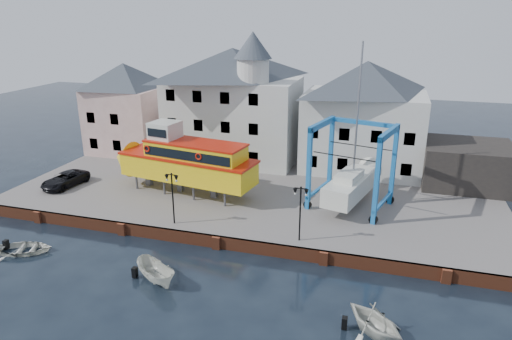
# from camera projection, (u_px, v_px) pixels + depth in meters

# --- Properties ---
(ground) EXTENTS (140.00, 140.00, 0.00)m
(ground) POSITION_uv_depth(u_px,v_px,m) (217.00, 249.00, 34.10)
(ground) COLOR black
(ground) RESTS_ON ground
(hardstanding) EXTENTS (44.00, 22.00, 1.00)m
(hardstanding) POSITION_uv_depth(u_px,v_px,m) (258.00, 190.00, 43.90)
(hardstanding) COLOR #68605B
(hardstanding) RESTS_ON ground
(quay_wall) EXTENTS (44.00, 0.47, 1.00)m
(quay_wall) POSITION_uv_depth(u_px,v_px,m) (217.00, 242.00, 34.03)
(quay_wall) COLOR brown
(quay_wall) RESTS_ON ground
(building_pink) EXTENTS (8.00, 7.00, 10.30)m
(building_pink) POSITION_uv_depth(u_px,v_px,m) (127.00, 108.00, 53.22)
(building_pink) COLOR tan
(building_pink) RESTS_ON hardstanding
(building_white_main) EXTENTS (14.00, 8.30, 14.00)m
(building_white_main) POSITION_uv_depth(u_px,v_px,m) (234.00, 103.00, 49.67)
(building_white_main) COLOR silver
(building_white_main) RESTS_ON hardstanding
(building_white_right) EXTENTS (12.00, 8.00, 11.20)m
(building_white_right) POSITION_uv_depth(u_px,v_px,m) (364.00, 117.00, 46.75)
(building_white_right) COLOR silver
(building_white_right) RESTS_ON hardstanding
(shed_dark) EXTENTS (8.00, 7.00, 4.00)m
(shed_dark) POSITION_uv_depth(u_px,v_px,m) (467.00, 165.00, 43.44)
(shed_dark) COLOR black
(shed_dark) RESTS_ON hardstanding
(lamp_post_left) EXTENTS (1.12, 0.32, 4.20)m
(lamp_post_left) POSITION_uv_depth(u_px,v_px,m) (172.00, 186.00, 34.89)
(lamp_post_left) COLOR black
(lamp_post_left) RESTS_ON hardstanding
(lamp_post_right) EXTENTS (1.12, 0.32, 4.20)m
(lamp_post_right) POSITION_uv_depth(u_px,v_px,m) (301.00, 200.00, 32.22)
(lamp_post_right) COLOR black
(lamp_post_right) RESTS_ON hardstanding
(tour_boat) EXTENTS (15.14, 5.82, 6.43)m
(tour_boat) POSITION_uv_depth(u_px,v_px,m) (179.00, 160.00, 41.40)
(tour_boat) COLOR #59595E
(tour_boat) RESTS_ON hardstanding
(travel_lift) EXTENTS (7.41, 9.32, 13.65)m
(travel_lift) POSITION_uv_depth(u_px,v_px,m) (354.00, 178.00, 39.03)
(travel_lift) COLOR #115B9E
(travel_lift) RESTS_ON hardstanding
(van) EXTENTS (2.83, 5.05, 1.33)m
(van) POSITION_uv_depth(u_px,v_px,m) (65.00, 179.00, 43.38)
(van) COLOR black
(van) RESTS_ON hardstanding
(motorboat_a) EXTENTS (4.07, 3.29, 1.50)m
(motorboat_a) POSITION_uv_depth(u_px,v_px,m) (157.00, 281.00, 29.95)
(motorboat_a) COLOR silver
(motorboat_a) RESTS_ON ground
(motorboat_c) EXTENTS (4.96, 4.90, 1.98)m
(motorboat_c) POSITION_uv_depth(u_px,v_px,m) (373.00, 334.00, 25.02)
(motorboat_c) COLOR silver
(motorboat_c) RESTS_ON ground
(motorboat_d) EXTENTS (4.69, 4.03, 0.82)m
(motorboat_d) POSITION_uv_depth(u_px,v_px,m) (25.00, 252.00, 33.57)
(motorboat_d) COLOR silver
(motorboat_d) RESTS_ON ground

